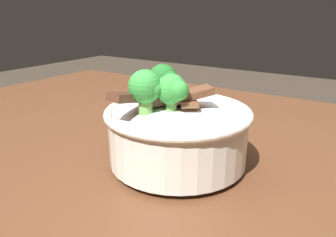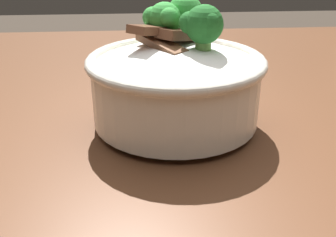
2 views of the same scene
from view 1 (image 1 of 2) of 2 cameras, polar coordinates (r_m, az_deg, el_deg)
dining_table at (r=0.59m, az=-10.00°, el=-14.73°), size 1.16×1.02×0.79m
rice_bowl at (r=0.46m, az=1.61°, el=-1.30°), size 0.21×0.21×0.15m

